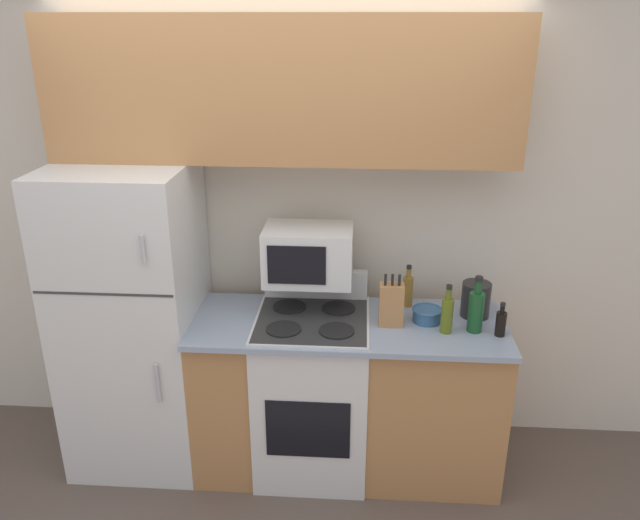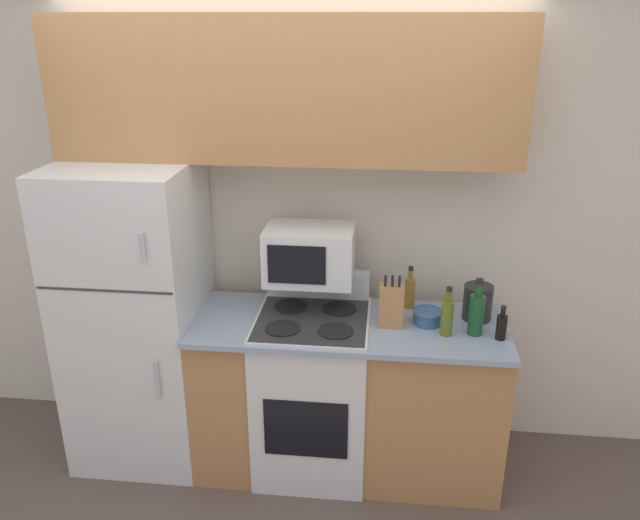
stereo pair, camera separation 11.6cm
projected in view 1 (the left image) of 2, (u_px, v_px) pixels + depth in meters
ground_plane at (279, 494)px, 3.37m from camera, size 12.00×12.00×0.00m
wall_back at (290, 228)px, 3.57m from camera, size 8.00×0.05×2.55m
lower_cabinets at (347, 394)px, 3.45m from camera, size 1.65×0.63×0.91m
refrigerator at (134, 319)px, 3.42m from camera, size 0.71×0.71×1.71m
upper_cabinets at (282, 89)px, 3.09m from camera, size 2.36×0.34×0.71m
stove at (313, 391)px, 3.44m from camera, size 0.60×0.61×1.08m
microwave at (308, 254)px, 3.29m from camera, size 0.46×0.32×0.29m
knife_block at (391, 304)px, 3.20m from camera, size 0.12×0.08×0.28m
bowl at (427, 314)px, 3.26m from camera, size 0.16×0.16×0.07m
bottle_olive_oil at (447, 314)px, 3.12m from camera, size 0.06×0.06×0.26m
bottle_vinegar at (408, 290)px, 3.42m from camera, size 0.06×0.06×0.24m
bottle_wine_green at (476, 310)px, 3.13m from camera, size 0.08×0.08×0.30m
bottle_soy_sauce at (501, 323)px, 3.10m from camera, size 0.05×0.05×0.18m
kettle at (476, 300)px, 3.30m from camera, size 0.15×0.15×0.21m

